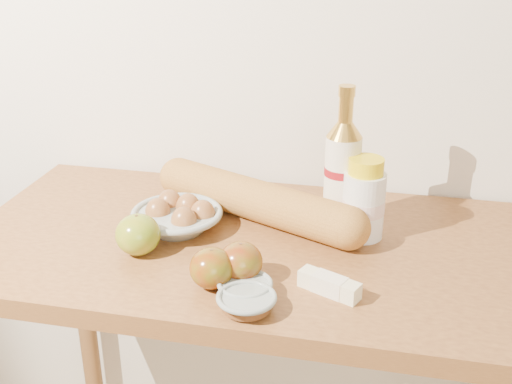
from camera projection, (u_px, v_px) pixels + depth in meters
back_wall at (291, 12)px, 1.42m from camera, size 3.50×0.02×2.60m
table at (259, 293)px, 1.34m from camera, size 1.20×0.60×0.90m
bourbon_bottle at (342, 172)px, 1.30m from camera, size 0.09×0.09×0.30m
cream_bottle at (364, 201)px, 1.28m from camera, size 0.10×0.10×0.17m
egg_bowl at (178, 217)px, 1.33m from camera, size 0.25×0.25×0.07m
baguette at (256, 200)px, 1.36m from camera, size 0.52×0.29×0.09m
apple_yellowgreen at (138, 234)px, 1.23m from camera, size 0.09×0.09×0.08m
apple_redgreen_front at (212, 268)px, 1.12m from camera, size 0.10×0.10×0.07m
apple_redgreen_right at (241, 262)px, 1.14m from camera, size 0.09×0.09×0.07m
sugar_bowl at (247, 302)px, 1.06m from camera, size 0.12×0.12×0.03m
syrup_bowl at (245, 288)px, 1.10m from camera, size 0.12×0.12×0.03m
butter_stick at (329, 285)px, 1.11m from camera, size 0.11×0.07×0.03m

